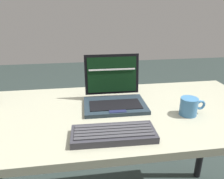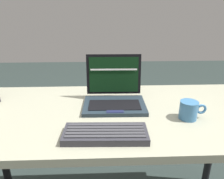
# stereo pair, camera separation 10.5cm
# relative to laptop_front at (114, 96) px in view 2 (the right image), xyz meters

# --- Properties ---
(desk) EXTENTS (1.50, 0.68, 0.74)m
(desk) POSITION_rel_laptop_front_xyz_m (-0.02, -0.07, -0.12)
(desk) COLOR gray
(desk) RESTS_ON ground
(laptop_front) EXTENTS (0.30, 0.24, 0.23)m
(laptop_front) POSITION_rel_laptop_front_xyz_m (0.00, 0.00, 0.00)
(laptop_front) COLOR #1F2B34
(laptop_front) RESTS_ON desk
(external_keyboard) EXTENTS (0.32, 0.14, 0.03)m
(external_keyboard) POSITION_rel_laptop_front_xyz_m (-0.05, -0.29, -0.03)
(external_keyboard) COLOR #2D2D34
(external_keyboard) RESTS_ON desk
(coffee_mug) EXTENTS (0.12, 0.08, 0.08)m
(coffee_mug) POSITION_rel_laptop_front_xyz_m (0.32, -0.16, -0.01)
(coffee_mug) COLOR teal
(coffee_mug) RESTS_ON desk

